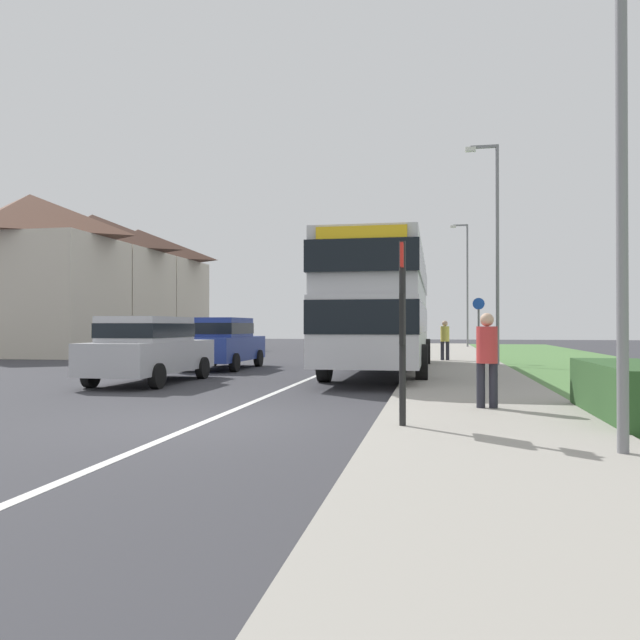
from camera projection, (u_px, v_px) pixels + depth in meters
The scene contains 15 objects.
ground_plane at pixel (206, 422), 9.48m from camera, with size 120.00×120.00×0.00m, color #38383D.
lane_marking_centre at pixel (310, 378), 17.34m from camera, with size 0.14×60.00×0.01m, color silver.
pavement_near_side at pixel (469, 386), 14.61m from camera, with size 3.20×68.00×0.12m, color #9E998E.
roadside_hedge at pixel (633, 394), 9.19m from camera, with size 1.10×3.31×0.90m, color #2D5128.
double_decker_bus at pixel (383, 304), 19.03m from camera, with size 2.80×11.28×3.70m.
parked_car_silver at pixel (149, 347), 15.87m from camera, with size 1.88×4.60×1.69m.
parked_car_blue at pixel (222, 341), 21.14m from camera, with size 1.93×4.36×1.73m.
pedestrian_at_stop at pixel (487, 355), 10.18m from camera, with size 0.34×0.34×1.67m.
pedestrian_walking_away at pixel (445, 338), 24.47m from camera, with size 0.34×0.34×1.67m.
bus_stop_sign at pixel (403, 320), 8.39m from camera, with size 0.09×0.52×2.60m.
cycle_route_sign at pixel (479, 327), 23.50m from camera, with size 0.44×0.08×2.52m.
street_lamp_near at pixel (610, 86), 6.61m from camera, with size 1.14×0.20×6.92m.
street_lamp_mid at pixel (494, 240), 21.55m from camera, with size 1.14×0.20×7.74m.
street_lamp_far at pixel (466, 278), 40.49m from camera, with size 1.14×0.20×8.07m.
house_terrace_far_side at pixel (92, 283), 35.73m from camera, with size 7.88×16.66×7.86m.
Camera 1 is at (3.44, -9.02, 1.46)m, focal length 35.04 mm.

